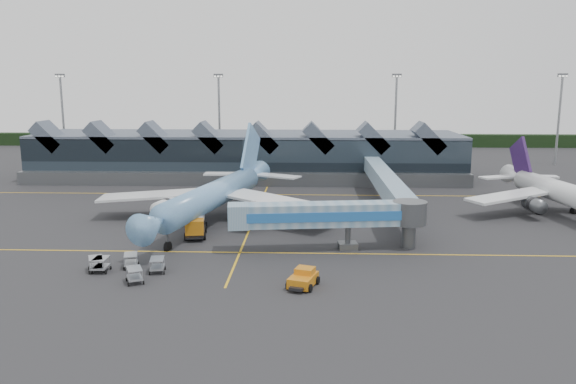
{
  "coord_description": "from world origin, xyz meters",
  "views": [
    {
      "loc": [
        8.27,
        -72.35,
        19.81
      ],
      "look_at": [
        5.29,
        4.64,
        5.0
      ],
      "focal_mm": 35.0,
      "sensor_mm": 36.0,
      "label": 1
    }
  ],
  "objects_px": {
    "regional_jet": "(558,191)",
    "pushback_tug": "(303,279)",
    "jet_bridge": "(340,216)",
    "fuel_truck": "(196,221)",
    "main_airliner": "(217,194)"
  },
  "relations": [
    {
      "from": "main_airliner",
      "to": "jet_bridge",
      "type": "bearing_deg",
      "value": -26.4
    },
    {
      "from": "jet_bridge",
      "to": "pushback_tug",
      "type": "relative_size",
      "value": 5.47
    },
    {
      "from": "fuel_truck",
      "to": "main_airliner",
      "type": "bearing_deg",
      "value": 69.69
    },
    {
      "from": "main_airliner",
      "to": "jet_bridge",
      "type": "xyz_separation_m",
      "value": [
        17.35,
        -14.19,
        0.18
      ]
    },
    {
      "from": "main_airliner",
      "to": "pushback_tug",
      "type": "bearing_deg",
      "value": -51.41
    },
    {
      "from": "regional_jet",
      "to": "pushback_tug",
      "type": "distance_m",
      "value": 51.37
    },
    {
      "from": "jet_bridge",
      "to": "fuel_truck",
      "type": "xyz_separation_m",
      "value": [
        -18.95,
        6.61,
        -2.47
      ]
    },
    {
      "from": "main_airliner",
      "to": "regional_jet",
      "type": "distance_m",
      "value": 52.34
    },
    {
      "from": "main_airliner",
      "to": "fuel_truck",
      "type": "xyz_separation_m",
      "value": [
        -1.59,
        -7.58,
        -2.29
      ]
    },
    {
      "from": "regional_jet",
      "to": "pushback_tug",
      "type": "xyz_separation_m",
      "value": [
        -38.9,
        -33.43,
        -2.78
      ]
    },
    {
      "from": "main_airliner",
      "to": "fuel_truck",
      "type": "relative_size",
      "value": 4.51
    },
    {
      "from": "main_airliner",
      "to": "fuel_truck",
      "type": "distance_m",
      "value": 8.08
    },
    {
      "from": "fuel_truck",
      "to": "jet_bridge",
      "type": "bearing_deg",
      "value": -27.69
    },
    {
      "from": "pushback_tug",
      "to": "regional_jet",
      "type": "bearing_deg",
      "value": 59.1
    },
    {
      "from": "fuel_truck",
      "to": "pushback_tug",
      "type": "xyz_separation_m",
      "value": [
        14.65,
        -19.54,
        -0.95
      ]
    }
  ]
}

